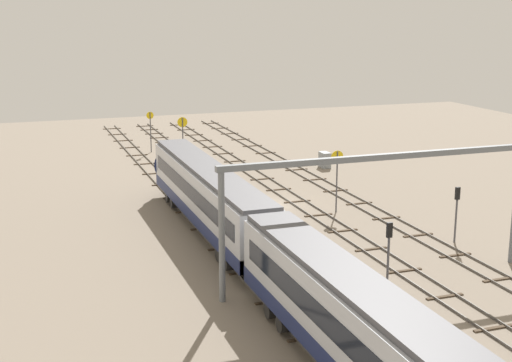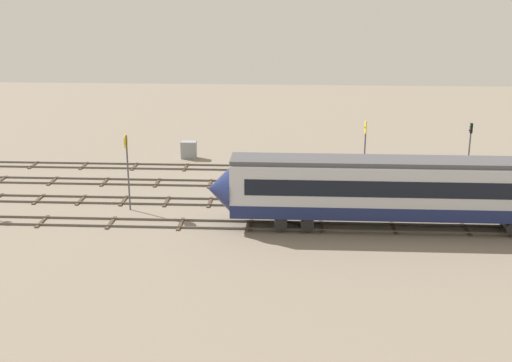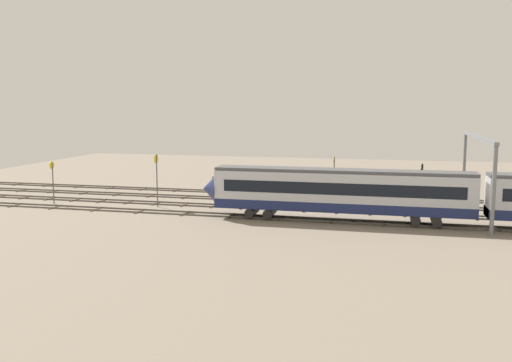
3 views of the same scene
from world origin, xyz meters
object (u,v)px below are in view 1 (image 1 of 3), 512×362
at_px(train, 262,246).
at_px(signal_light_trackside_departure, 457,206).
at_px(speed_sign_far_trackside, 183,137).
at_px(overhead_gantry, 381,183).
at_px(signal_light_trackside_approach, 389,246).
at_px(speed_sign_mid_trackside, 150,126).
at_px(speed_sign_near_foreground, 337,171).
at_px(relay_cabinet, 325,160).

bearing_deg(train, signal_light_trackside_departure, -76.78).
xyz_separation_m(speed_sign_far_trackside, signal_light_trackside_departure, (-27.90, -13.01, -1.09)).
bearing_deg(overhead_gantry, signal_light_trackside_approach, 169.46).
bearing_deg(speed_sign_far_trackside, signal_light_trackside_departure, -154.99).
bearing_deg(train, speed_sign_mid_trackside, -2.53).
height_order(train, overhead_gantry, overhead_gantry).
relative_size(overhead_gantry, speed_sign_near_foreground, 3.98).
bearing_deg(signal_light_trackside_approach, speed_sign_far_trackside, 6.43).
distance_m(train, speed_sign_mid_trackside, 43.65).
xyz_separation_m(train, overhead_gantry, (-1.04, -7.10, 3.45)).
height_order(speed_sign_far_trackside, signal_light_trackside_departure, speed_sign_far_trackside).
relative_size(speed_sign_near_foreground, speed_sign_far_trackside, 0.89).
xyz_separation_m(signal_light_trackside_approach, signal_light_trackside_departure, (6.57, -9.13, -0.12)).
distance_m(speed_sign_near_foreground, signal_light_trackside_departure, 10.92).
bearing_deg(signal_light_trackside_approach, signal_light_trackside_departure, -54.29).
bearing_deg(signal_light_trackside_departure, signal_light_trackside_approach, 125.71).
xyz_separation_m(overhead_gantry, relay_cabinet, (30.47, -10.41, -5.30)).
height_order(train, signal_light_trackside_departure, train).
height_order(overhead_gantry, speed_sign_far_trackside, overhead_gantry).
bearing_deg(signal_light_trackside_departure, speed_sign_far_trackside, 25.01).
height_order(signal_light_trackside_approach, relay_cabinet, signal_light_trackside_approach).
xyz_separation_m(overhead_gantry, speed_sign_mid_trackside, (44.65, 5.17, -3.09)).
distance_m(train, overhead_gantry, 7.96).
relative_size(speed_sign_mid_trackside, relay_cabinet, 2.91).
bearing_deg(overhead_gantry, speed_sign_far_trackside, 7.35).
relative_size(speed_sign_near_foreground, relay_cabinet, 3.16).
bearing_deg(signal_light_trackside_departure, train, 103.22).
height_order(speed_sign_mid_trackside, speed_sign_far_trackside, speed_sign_far_trackside).
relative_size(train, speed_sign_mid_trackside, 10.69).
height_order(speed_sign_far_trackside, signal_light_trackside_approach, speed_sign_far_trackside).
xyz_separation_m(speed_sign_mid_trackside, speed_sign_far_trackside, (-11.97, -0.95, 0.75)).
distance_m(overhead_gantry, signal_light_trackside_departure, 10.59).
bearing_deg(relay_cabinet, train, 149.25).
bearing_deg(speed_sign_near_foreground, signal_light_trackside_departure, -154.96).
xyz_separation_m(speed_sign_far_trackside, relay_cabinet, (-2.21, -14.63, -2.95)).
bearing_deg(train, signal_light_trackside_approach, -112.71).
bearing_deg(train, speed_sign_near_foreground, -39.68).
bearing_deg(speed_sign_far_trackside, overhead_gantry, -172.65).
relative_size(speed_sign_near_foreground, speed_sign_mid_trackside, 1.08).
xyz_separation_m(train, relay_cabinet, (29.43, -17.51, -1.85)).
xyz_separation_m(speed_sign_far_trackside, signal_light_trackside_approach, (-34.47, -3.88, -0.97)).
height_order(speed_sign_mid_trackside, relay_cabinet, speed_sign_mid_trackside).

